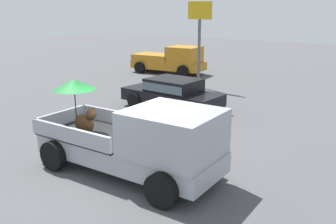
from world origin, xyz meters
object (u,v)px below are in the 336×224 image
at_px(parked_sedan_near, 173,92).
at_px(motel_sign, 200,27).
at_px(pickup_truck_red, 171,60).
at_px(pickup_truck_main, 140,141).

distance_m(parked_sedan_near, motel_sign, 5.39).
distance_m(pickup_truck_red, motel_sign, 5.21).
xyz_separation_m(pickup_truck_main, parked_sedan_near, (-3.26, 5.74, -0.22)).
bearing_deg(pickup_truck_main, pickup_truck_red, 120.60).
bearing_deg(motel_sign, parked_sedan_near, -70.39).
height_order(pickup_truck_red, motel_sign, motel_sign).
height_order(pickup_truck_main, parked_sedan_near, pickup_truck_main).
xyz_separation_m(parked_sedan_near, motel_sign, (-1.61, 4.52, 2.46)).
height_order(pickup_truck_main, motel_sign, motel_sign).
xyz_separation_m(pickup_truck_red, parked_sedan_near, (5.45, -7.15, -0.13)).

